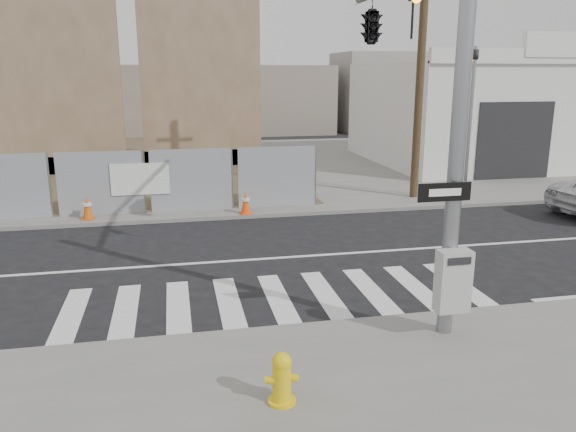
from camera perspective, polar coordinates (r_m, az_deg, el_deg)
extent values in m
plane|color=black|center=(13.88, -2.96, -4.42)|extent=(100.00, 100.00, 0.00)
cube|color=slate|center=(27.43, -7.46, 4.98)|extent=(50.00, 20.00, 0.12)
cylinder|color=gray|center=(9.37, 16.96, 8.60)|extent=(0.26, 0.26, 7.00)
cube|color=#B2B2AF|center=(9.65, 16.42, -6.35)|extent=(0.55, 0.30, 1.05)
cube|color=black|center=(9.26, 15.62, 2.36)|extent=(0.90, 0.03, 0.30)
cube|color=silver|center=(9.24, 15.68, 2.33)|extent=(0.55, 0.01, 0.12)
imported|color=black|center=(11.19, 12.61, 19.72)|extent=(0.16, 0.20, 1.00)
imported|color=black|center=(13.22, 8.53, 19.01)|extent=(0.53, 2.48, 1.00)
cylinder|color=gray|center=(20.29, 17.97, 8.73)|extent=(0.12, 0.12, 5.20)
imported|color=black|center=(20.24, 18.53, 15.78)|extent=(0.16, 0.20, 1.00)
cube|color=brown|center=(26.49, -23.22, 12.47)|extent=(6.00, 0.50, 8.00)
cube|color=brown|center=(27.17, -22.32, 4.92)|extent=(6.00, 1.30, 0.80)
cube|color=brown|center=(27.04, -8.83, 13.45)|extent=(5.50, 0.50, 8.00)
cube|color=brown|center=(27.72, -8.59, 6.00)|extent=(5.50, 1.30, 0.80)
cube|color=silver|center=(30.57, 20.13, 9.83)|extent=(12.00, 10.00, 4.80)
cube|color=silver|center=(26.38, 26.43, 14.33)|extent=(12.00, 0.30, 0.60)
cube|color=silver|center=(26.36, 26.61, 15.30)|extent=(4.00, 0.30, 1.00)
cube|color=black|center=(25.35, 22.00, 7.09)|extent=(3.40, 0.06, 3.20)
cylinder|color=#483822|center=(20.35, 13.40, 15.82)|extent=(0.28, 0.28, 10.00)
cylinder|color=yellow|center=(8.02, -0.63, -18.25)|extent=(0.51, 0.51, 0.04)
cylinder|color=yellow|center=(7.87, -0.63, -16.59)|extent=(0.33, 0.33, 0.58)
sphere|color=yellow|center=(7.72, -0.64, -14.62)|extent=(0.27, 0.27, 0.27)
cylinder|color=yellow|center=(7.82, -1.79, -16.34)|extent=(0.17, 0.15, 0.11)
cylinder|color=yellow|center=(7.87, 0.52, -16.11)|extent=(0.17, 0.15, 0.11)
cube|color=#D5510B|center=(18.22, -19.64, -0.25)|extent=(0.49, 0.49, 0.03)
cone|color=#D5510B|center=(18.14, -19.73, 0.80)|extent=(0.43, 0.43, 0.72)
cylinder|color=silver|center=(18.12, -19.76, 1.12)|extent=(0.28, 0.28, 0.08)
cube|color=#FF490D|center=(17.89, -4.31, 0.30)|extent=(0.43, 0.43, 0.03)
cone|color=#FF490D|center=(17.81, -4.33, 1.36)|extent=(0.38, 0.38, 0.70)
cylinder|color=silver|center=(17.79, -4.34, 1.67)|extent=(0.27, 0.27, 0.08)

